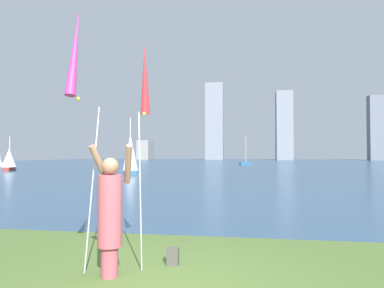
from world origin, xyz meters
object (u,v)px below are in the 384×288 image
Objects in this scene: sailboat_5 at (9,159)px; kite_flag_right at (145,85)px; bag at (173,256)px; person at (110,211)px; sailboat_4 at (130,155)px; sailboat_3 at (246,163)px; kite_flag_left at (76,59)px.

kite_flag_right is at bearing -50.53° from sailboat_5.
bag is (0.43, 0.23, -2.88)m from kite_flag_right.
sailboat_5 is (-24.16, 29.34, -1.76)m from kite_flag_right.
sailboat_4 reaches higher than person.
person is at bearing -140.64° from bag.
kite_flag_right is 26.81m from sailboat_4.
sailboat_5 is (-25.84, -24.25, 0.93)m from sailboat_3.
kite_flag_right is 38.05m from sailboat_5.
kite_flag_right is 53.68m from sailboat_3.
kite_flag_left is at bearing -139.93° from bag.
kite_flag_right is at bearing 54.48° from person.
sailboat_3 is 1.34× the size of sailboat_5.
bag is (1.25, 1.05, -3.13)m from kite_flag_left.
sailboat_5 reaches higher than bag.
sailboat_3 is at bearing 93.50° from person.
sailboat_5 reaches higher than person.
bag is (0.84, 0.69, -0.85)m from person.
person is 2.12m from kite_flag_right.
sailboat_5 is (-24.60, 29.11, 1.12)m from bag.
sailboat_4 is 15.85m from sailboat_5.
bag is at bearing 27.52° from kite_flag_right.
sailboat_3 reaches higher than kite_flag_right.
kite_flag_left reaches higher than sailboat_5.
person is at bearing 41.48° from kite_flag_left.
kite_flag_right is 2.92m from bag.
kite_flag_left is at bearing -72.87° from sailboat_4.
sailboat_4 is (-8.85, 25.27, -1.27)m from kite_flag_right.
kite_flag_left is (-0.41, -0.36, 2.28)m from person.
sailboat_5 is at bearing 130.19° from bag.
bag is at bearing -69.65° from sailboat_4.
kite_flag_right is at bearing -91.79° from sailboat_3.
sailboat_3 is at bearing 88.21° from kite_flag_right.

